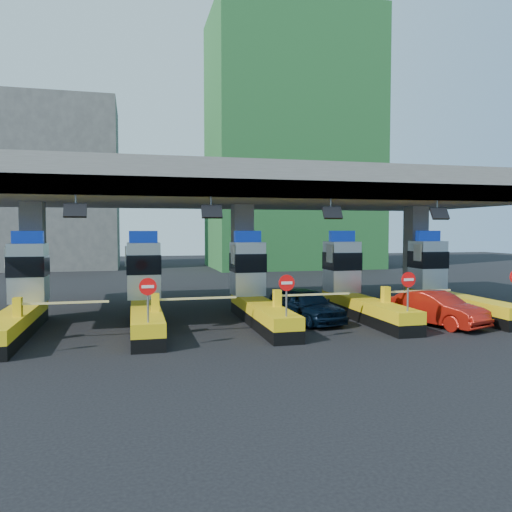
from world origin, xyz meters
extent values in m
plane|color=black|center=(0.00, 0.00, 0.00)|extent=(120.00, 120.00, 0.00)
cube|color=slate|center=(0.00, 3.00, 6.25)|extent=(28.00, 12.00, 1.50)
cube|color=#4C4C49|center=(0.00, -2.70, 5.85)|extent=(28.00, 0.60, 0.70)
cube|color=slate|center=(-10.00, 3.00, 2.75)|extent=(1.00, 1.00, 5.50)
cube|color=slate|center=(0.00, 3.00, 2.75)|extent=(1.00, 1.00, 5.50)
cube|color=slate|center=(10.00, 3.00, 2.75)|extent=(1.00, 1.00, 5.50)
cylinder|color=slate|center=(-7.50, -2.70, 5.25)|extent=(0.06, 0.06, 0.50)
cube|color=black|center=(-7.50, -2.90, 4.90)|extent=(0.80, 0.38, 0.54)
cylinder|color=slate|center=(-2.50, -2.70, 5.25)|extent=(0.06, 0.06, 0.50)
cube|color=black|center=(-2.50, -2.90, 4.90)|extent=(0.80, 0.38, 0.54)
cylinder|color=slate|center=(2.50, -2.70, 5.25)|extent=(0.06, 0.06, 0.50)
cube|color=black|center=(2.50, -2.90, 4.90)|extent=(0.80, 0.38, 0.54)
cylinder|color=slate|center=(7.50, -2.70, 5.25)|extent=(0.06, 0.06, 0.50)
cube|color=black|center=(7.50, -2.90, 4.90)|extent=(0.80, 0.38, 0.54)
cube|color=black|center=(-10.00, -1.00, 0.25)|extent=(1.20, 8.00, 0.50)
cube|color=#E5B70C|center=(-10.00, -1.00, 0.75)|extent=(1.20, 8.00, 0.50)
cube|color=#9EA3A8|center=(-10.00, 1.80, 2.30)|extent=(1.50, 1.50, 2.60)
cube|color=black|center=(-10.00, 1.78, 2.60)|extent=(1.56, 1.56, 0.90)
cube|color=#0C2DBF|center=(-10.00, 1.80, 3.88)|extent=(1.30, 0.35, 0.55)
cube|color=white|center=(-10.80, 1.50, 3.00)|extent=(0.06, 0.70, 0.90)
cube|color=#E5B70C|center=(-9.65, -2.20, 1.35)|extent=(0.30, 0.35, 0.70)
cube|color=white|center=(-8.00, -2.20, 1.45)|extent=(3.20, 0.08, 0.08)
cube|color=black|center=(-5.00, -1.00, 0.25)|extent=(1.20, 8.00, 0.50)
cube|color=#E5B70C|center=(-5.00, -1.00, 0.75)|extent=(1.20, 8.00, 0.50)
cube|color=#9EA3A8|center=(-5.00, 1.80, 2.30)|extent=(1.50, 1.50, 2.60)
cube|color=black|center=(-5.00, 1.78, 2.60)|extent=(1.56, 1.56, 0.90)
cube|color=#0C2DBF|center=(-5.00, 1.80, 3.88)|extent=(1.30, 0.35, 0.55)
cube|color=white|center=(-5.80, 1.50, 3.00)|extent=(0.06, 0.70, 0.90)
cylinder|color=slate|center=(-5.00, -4.60, 1.65)|extent=(0.07, 0.07, 1.30)
cylinder|color=red|center=(-5.00, -4.63, 2.25)|extent=(0.60, 0.04, 0.60)
cube|color=white|center=(-5.00, -4.65, 2.25)|extent=(0.42, 0.02, 0.10)
cube|color=#E5B70C|center=(-4.65, -2.20, 1.35)|extent=(0.30, 0.35, 0.70)
cube|color=white|center=(-3.00, -2.20, 1.45)|extent=(3.20, 0.08, 0.08)
cube|color=black|center=(0.00, -1.00, 0.25)|extent=(1.20, 8.00, 0.50)
cube|color=#E5B70C|center=(0.00, -1.00, 0.75)|extent=(1.20, 8.00, 0.50)
cube|color=#9EA3A8|center=(0.00, 1.80, 2.30)|extent=(1.50, 1.50, 2.60)
cube|color=black|center=(0.00, 1.78, 2.60)|extent=(1.56, 1.56, 0.90)
cube|color=#0C2DBF|center=(0.00, 1.80, 3.88)|extent=(1.30, 0.35, 0.55)
cube|color=white|center=(-0.80, 1.50, 3.00)|extent=(0.06, 0.70, 0.90)
cylinder|color=slate|center=(0.00, -4.60, 1.65)|extent=(0.07, 0.07, 1.30)
cylinder|color=red|center=(0.00, -4.63, 2.25)|extent=(0.60, 0.04, 0.60)
cube|color=white|center=(0.00, -4.65, 2.25)|extent=(0.42, 0.02, 0.10)
cube|color=#E5B70C|center=(0.35, -2.20, 1.35)|extent=(0.30, 0.35, 0.70)
cube|color=white|center=(2.00, -2.20, 1.45)|extent=(3.20, 0.08, 0.08)
cube|color=black|center=(5.00, -1.00, 0.25)|extent=(1.20, 8.00, 0.50)
cube|color=#E5B70C|center=(5.00, -1.00, 0.75)|extent=(1.20, 8.00, 0.50)
cube|color=#9EA3A8|center=(5.00, 1.80, 2.30)|extent=(1.50, 1.50, 2.60)
cube|color=black|center=(5.00, 1.78, 2.60)|extent=(1.56, 1.56, 0.90)
cube|color=#0C2DBF|center=(5.00, 1.80, 3.88)|extent=(1.30, 0.35, 0.55)
cube|color=white|center=(4.20, 1.50, 3.00)|extent=(0.06, 0.70, 0.90)
cylinder|color=slate|center=(5.00, -4.60, 1.65)|extent=(0.07, 0.07, 1.30)
cylinder|color=red|center=(5.00, -4.63, 2.25)|extent=(0.60, 0.04, 0.60)
cube|color=white|center=(5.00, -4.65, 2.25)|extent=(0.42, 0.02, 0.10)
cube|color=#E5B70C|center=(5.35, -2.20, 1.35)|extent=(0.30, 0.35, 0.70)
cube|color=white|center=(7.00, -2.20, 1.45)|extent=(3.20, 0.08, 0.08)
cube|color=black|center=(10.00, -1.00, 0.25)|extent=(1.20, 8.00, 0.50)
cube|color=#E5B70C|center=(10.00, -1.00, 0.75)|extent=(1.20, 8.00, 0.50)
cube|color=#9EA3A8|center=(10.00, 1.80, 2.30)|extent=(1.50, 1.50, 2.60)
cube|color=black|center=(10.00, 1.78, 2.60)|extent=(1.56, 1.56, 0.90)
cube|color=#0C2DBF|center=(10.00, 1.80, 3.88)|extent=(1.30, 0.35, 0.55)
cube|color=white|center=(9.20, 1.50, 3.00)|extent=(0.06, 0.70, 0.90)
cube|color=#E5B70C|center=(10.35, -2.20, 1.35)|extent=(0.30, 0.35, 0.70)
cube|color=#1E5926|center=(12.00, 32.00, 14.00)|extent=(18.00, 12.00, 28.00)
cube|color=#4C4C49|center=(-14.00, 36.00, 9.00)|extent=(14.00, 10.00, 18.00)
imported|color=black|center=(2.14, -0.73, 0.78)|extent=(2.82, 4.88, 1.56)
imported|color=#99140B|center=(7.41, -2.89, 0.74)|extent=(2.99, 4.79, 1.49)
camera|label=1|loc=(-5.49, -22.08, 4.20)|focal=35.00mm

